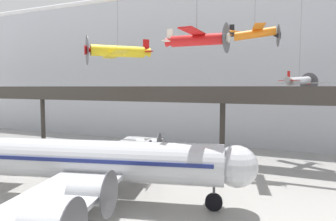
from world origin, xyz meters
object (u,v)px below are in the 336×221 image
at_px(suspended_plane_orange_highwing, 255,33).
at_px(suspended_plane_red_highwing, 197,39).
at_px(suspended_plane_silver_racer, 299,81).
at_px(airliner_silver_main, 90,161).
at_px(suspended_plane_yellow_lowwing, 118,51).

relative_size(suspended_plane_orange_highwing, suspended_plane_red_highwing, 0.84).
xyz_separation_m(suspended_plane_orange_highwing, suspended_plane_silver_racer, (4.34, 7.47, -4.78)).
relative_size(airliner_silver_main, suspended_plane_silver_racer, 2.55).
bearing_deg(suspended_plane_red_highwing, suspended_plane_silver_racer, 68.30).
distance_m(suspended_plane_red_highwing, suspended_plane_silver_racer, 18.89).
height_order(suspended_plane_orange_highwing, suspended_plane_silver_racer, suspended_plane_orange_highwing).
height_order(airliner_silver_main, suspended_plane_red_highwing, suspended_plane_red_highwing).
xyz_separation_m(suspended_plane_yellow_lowwing, suspended_plane_red_highwing, (11.81, -7.07, -0.37)).
bearing_deg(suspended_plane_red_highwing, airliner_silver_main, -153.04).
xyz_separation_m(airliner_silver_main, suspended_plane_red_highwing, (7.62, 3.60, 9.54)).
distance_m(suspended_plane_yellow_lowwing, suspended_plane_silver_racer, 21.94).
distance_m(suspended_plane_yellow_lowwing, suspended_plane_red_highwing, 13.77).
xyz_separation_m(suspended_plane_red_highwing, suspended_plane_silver_racer, (7.40, 17.12, -2.97)).
height_order(airliner_silver_main, suspended_plane_orange_highwing, suspended_plane_orange_highwing).
relative_size(suspended_plane_yellow_lowwing, suspended_plane_silver_racer, 0.76).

